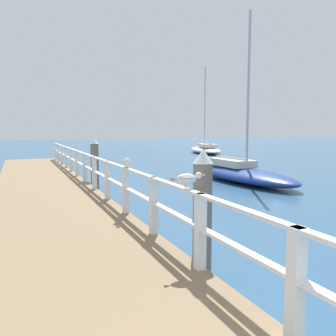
{
  "coord_description": "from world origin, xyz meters",
  "views": [
    {
      "loc": [
        -0.7,
        0.34,
        2.14
      ],
      "look_at": [
        2.56,
        7.91,
        1.23
      ],
      "focal_mm": 37.23,
      "sensor_mm": 36.0,
      "label": 1
    }
  ],
  "objects_px": {
    "boat_0": "(241,173)",
    "dock_piling_far": "(95,164)",
    "dock_piling_near": "(202,213)",
    "seagull_background": "(127,161)",
    "seagull_foreground": "(187,178)",
    "boat_2": "(205,149)"
  },
  "relations": [
    {
      "from": "boat_0",
      "to": "dock_piling_far",
      "type": "bearing_deg",
      "value": -0.77
    },
    {
      "from": "boat_0",
      "to": "dock_piling_near",
      "type": "bearing_deg",
      "value": 51.6
    },
    {
      "from": "dock_piling_far",
      "to": "seagull_background",
      "type": "height_order",
      "value": "dock_piling_far"
    },
    {
      "from": "dock_piling_far",
      "to": "dock_piling_near",
      "type": "bearing_deg",
      "value": -90.0
    },
    {
      "from": "boat_0",
      "to": "seagull_foreground",
      "type": "bearing_deg",
      "value": 50.78
    },
    {
      "from": "dock_piling_far",
      "to": "seagull_background",
      "type": "relative_size",
      "value": 3.92
    },
    {
      "from": "dock_piling_far",
      "to": "seagull_foreground",
      "type": "xyz_separation_m",
      "value": [
        -0.37,
        -7.94,
        0.55
      ]
    },
    {
      "from": "dock_piling_far",
      "to": "seagull_background",
      "type": "distance_m",
      "value": 5.23
    },
    {
      "from": "seagull_background",
      "to": "boat_0",
      "type": "height_order",
      "value": "boat_0"
    },
    {
      "from": "seagull_background",
      "to": "boat_0",
      "type": "distance_m",
      "value": 8.28
    },
    {
      "from": "seagull_background",
      "to": "boat_0",
      "type": "xyz_separation_m",
      "value": [
        6.42,
        5.11,
        -1.13
      ]
    },
    {
      "from": "dock_piling_near",
      "to": "boat_0",
      "type": "height_order",
      "value": "boat_0"
    },
    {
      "from": "dock_piling_near",
      "to": "dock_piling_far",
      "type": "height_order",
      "value": "same"
    },
    {
      "from": "seagull_foreground",
      "to": "dock_piling_far",
      "type": "bearing_deg",
      "value": -175.82
    },
    {
      "from": "dock_piling_far",
      "to": "boat_2",
      "type": "distance_m",
      "value": 20.68
    },
    {
      "from": "seagull_foreground",
      "to": "boat_0",
      "type": "relative_size",
      "value": 0.07
    },
    {
      "from": "seagull_background",
      "to": "boat_2",
      "type": "distance_m",
      "value": 25.09
    },
    {
      "from": "dock_piling_far",
      "to": "boat_2",
      "type": "bearing_deg",
      "value": 49.86
    },
    {
      "from": "dock_piling_near",
      "to": "seagull_foreground",
      "type": "bearing_deg",
      "value": -147.68
    },
    {
      "from": "dock_piling_far",
      "to": "boat_0",
      "type": "bearing_deg",
      "value": -0.7
    },
    {
      "from": "dock_piling_near",
      "to": "dock_piling_far",
      "type": "xyz_separation_m",
      "value": [
        0.0,
        7.71,
        0.0
      ]
    },
    {
      "from": "dock_piling_near",
      "to": "boat_0",
      "type": "distance_m",
      "value": 9.75
    }
  ]
}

